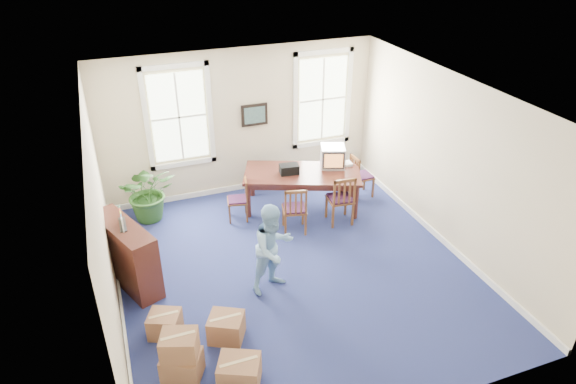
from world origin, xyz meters
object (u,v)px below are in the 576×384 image
object	(u,v)px
conference_table	(302,190)
chair_near_left	(294,208)
potted_plant	(149,192)
crt_tv	(333,156)
credenza	(127,253)
man	(273,248)
cardboard_boxes	(194,346)

from	to	relation	value
conference_table	chair_near_left	distance (m)	0.96
potted_plant	conference_table	bearing A→B (deg)	-11.89
crt_tv	potted_plant	bearing A→B (deg)	-168.81
chair_near_left	credenza	bearing A→B (deg)	23.08
conference_table	chair_near_left	bearing A→B (deg)	-98.97
potted_plant	crt_tv	bearing A→B (deg)	-8.91
potted_plant	credenza	bearing A→B (deg)	-107.09
man	potted_plant	bearing A→B (deg)	99.72
credenza	crt_tv	bearing A→B (deg)	-4.96
conference_table	potted_plant	size ratio (longest dim) A/B	1.97
crt_tv	credenza	bearing A→B (deg)	-142.38
chair_near_left	potted_plant	size ratio (longest dim) A/B	0.84
crt_tv	potted_plant	distance (m)	3.86
credenza	potted_plant	size ratio (longest dim) A/B	1.25
cardboard_boxes	crt_tv	bearing A→B (deg)	44.25
crt_tv	man	distance (m)	3.22
conference_table	crt_tv	size ratio (longest dim) A/B	4.44
man	credenza	xyz separation A→B (m)	(-2.25, 0.99, -0.19)
crt_tv	man	bearing A→B (deg)	-112.00
man	potted_plant	xyz separation A→B (m)	(-1.64, 2.97, -0.18)
chair_near_left	man	size ratio (longest dim) A/B	0.64
crt_tv	credenza	xyz separation A→B (m)	(-4.40, -1.39, -0.44)
cardboard_boxes	man	bearing A→B (deg)	38.47
man	cardboard_boxes	size ratio (longest dim) A/B	1.14
chair_near_left	potted_plant	world-z (taller)	potted_plant
conference_table	man	world-z (taller)	man
chair_near_left	potted_plant	distance (m)	2.98
man	credenza	world-z (taller)	man
man	cardboard_boxes	distance (m)	2.07
cardboard_boxes	potted_plant	bearing A→B (deg)	90.73
chair_near_left	man	world-z (taller)	man
man	credenza	bearing A→B (deg)	137.11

